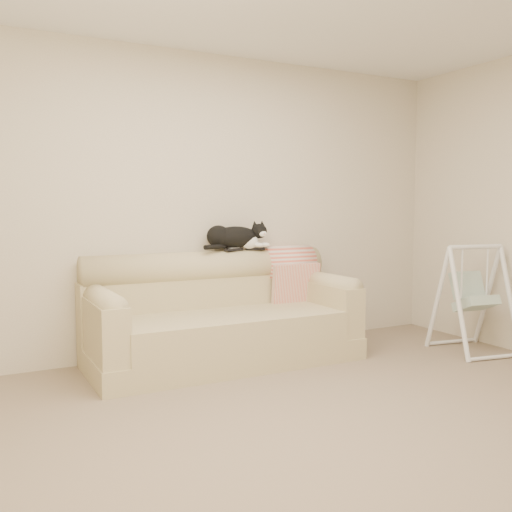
{
  "coord_description": "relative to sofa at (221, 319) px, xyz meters",
  "views": [
    {
      "loc": [
        -1.85,
        -2.65,
        1.28
      ],
      "look_at": [
        0.2,
        1.27,
        0.9
      ],
      "focal_mm": 40.0,
      "sensor_mm": 36.0,
      "label": 1
    }
  ],
  "objects": [
    {
      "name": "remote_a",
      "position": [
        0.23,
        0.22,
        0.56
      ],
      "size": [
        0.19,
        0.1,
        0.03
      ],
      "color": "black",
      "rests_on": "sofa"
    },
    {
      "name": "sofa",
      "position": [
        0.0,
        0.0,
        0.0
      ],
      "size": [
        2.2,
        0.93,
        0.9
      ],
      "color": "tan",
      "rests_on": "ground"
    },
    {
      "name": "baby_swing",
      "position": [
        2.1,
        -0.75,
        0.12
      ],
      "size": [
        0.67,
        0.7,
        0.96
      ],
      "color": "white",
      "rests_on": "ground"
    },
    {
      "name": "remote_b",
      "position": [
        0.44,
        0.22,
        0.56
      ],
      "size": [
        0.18,
        0.09,
        0.02
      ],
      "color": "black",
      "rests_on": "sofa"
    },
    {
      "name": "ground_plane",
      "position": [
        -0.05,
        -1.62,
        -0.35
      ],
      "size": [
        5.0,
        5.0,
        0.0
      ],
      "primitive_type": "plane",
      "color": "#7E6B51",
      "rests_on": "ground"
    },
    {
      "name": "throw_blanket",
      "position": [
        0.78,
        0.23,
        0.37
      ],
      "size": [
        0.47,
        0.38,
        0.58
      ],
      "color": "#DC5C45",
      "rests_on": "sofa"
    },
    {
      "name": "room_shell",
      "position": [
        -0.05,
        -1.62,
        1.18
      ],
      "size": [
        5.04,
        4.04,
        2.6
      ],
      "color": "beige",
      "rests_on": "ground"
    },
    {
      "name": "tuxedo_cat",
      "position": [
        0.25,
        0.25,
        0.67
      ],
      "size": [
        0.64,
        0.25,
        0.25
      ],
      "color": "black",
      "rests_on": "sofa"
    }
  ]
}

